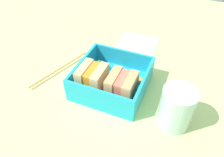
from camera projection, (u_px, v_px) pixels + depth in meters
ground_plane at (112, 90)px, 50.68cm from camera, size 120.00×120.00×2.00cm
bento_tray at (112, 85)px, 49.61cm from camera, size 15.07×14.80×1.20cm
bento_rim at (112, 76)px, 47.70cm from camera, size 15.07×14.80×4.48cm
sandwich_left at (122, 87)px, 44.37cm from camera, size 5.38×5.85×5.62cm
sandwich_center_left at (92, 78)px, 46.26cm from camera, size 5.38×5.85×5.62cm
carrot_stick_left at (136, 79)px, 49.30cm from camera, size 3.86×2.12×1.44cm
carrot_stick_far_left at (115, 74)px, 50.69cm from camera, size 1.44×5.12×1.32cm
strawberry_far_left at (100, 66)px, 51.69cm from camera, size 2.49×2.49×3.09cm
chopstick_pair at (61, 69)px, 54.43cm from camera, size 7.28×17.64×0.70cm
drinking_glass at (176, 108)px, 39.96cm from camera, size 6.29×6.29×8.47cm
folded_napkin at (137, 43)px, 63.11cm from camera, size 11.39×10.68×0.40cm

